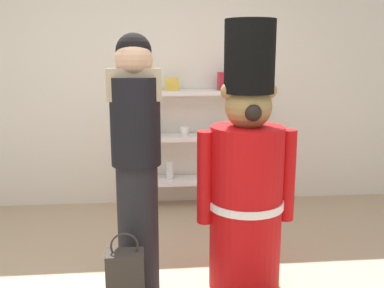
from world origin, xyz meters
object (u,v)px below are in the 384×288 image
(merchandise_shelf, at_px, (201,132))
(teddy_bear_guard, at_px, (246,180))
(shopping_bag, at_px, (126,282))
(person_shopper, at_px, (136,158))

(merchandise_shelf, height_order, teddy_bear_guard, teddy_bear_guard)
(merchandise_shelf, bearing_deg, shopping_bag, -109.77)
(merchandise_shelf, xyz_separation_m, shopping_bag, (-0.68, -1.89, -0.58))
(shopping_bag, bearing_deg, merchandise_shelf, 70.23)
(person_shopper, bearing_deg, teddy_bear_guard, -2.70)
(shopping_bag, bearing_deg, teddy_bear_guard, 17.39)
(teddy_bear_guard, bearing_deg, shopping_bag, -162.61)
(teddy_bear_guard, bearing_deg, person_shopper, 177.30)
(teddy_bear_guard, distance_m, person_shopper, 0.73)
(person_shopper, bearing_deg, merchandise_shelf, 69.42)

